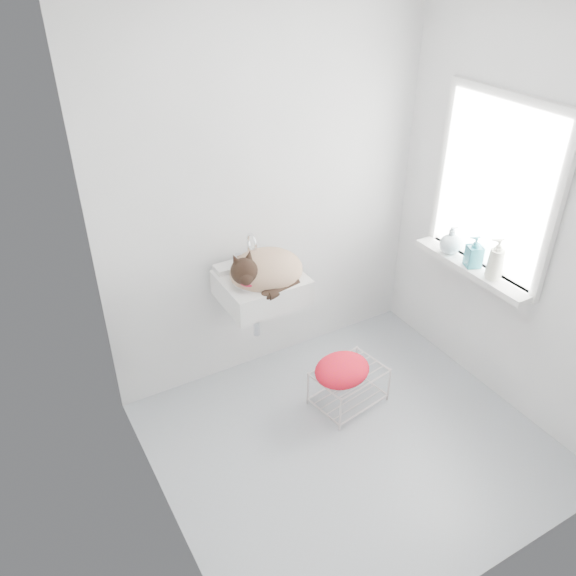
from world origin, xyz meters
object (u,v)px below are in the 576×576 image
bottle_b (472,266)px  bottle_c (449,252)px  sink (261,276)px  cat (264,271)px  wire_rack (349,384)px  bottle_a (492,278)px

bottle_b → bottle_c: 0.20m
sink → bottle_c: sink is taller
cat → wire_rack: cat is taller
sink → bottle_c: (1.20, -0.34, 0.00)m
wire_rack → bottle_c: size_ratio=2.43×
wire_rack → bottle_b: 1.07m
cat → bottle_c: bearing=-11.0°
sink → cat: bearing=-56.8°
bottle_b → cat: bearing=156.1°
cat → bottle_a: (1.18, -0.69, -0.04)m
wire_rack → bottle_b: (0.81, -0.11, 0.70)m
bottle_c → cat: bearing=164.8°
wire_rack → bottle_a: 1.10m
bottle_a → bottle_b: 0.17m
wire_rack → bottle_b: bearing=-7.7°
cat → bottle_a: cat is taller
sink → cat: size_ratio=1.03×
sink → wire_rack: sink is taller
cat → sink: bearing=127.5°
cat → bottle_a: bearing=-26.1°
sink → bottle_a: bottle_a is taller
bottle_a → cat: bearing=149.7°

